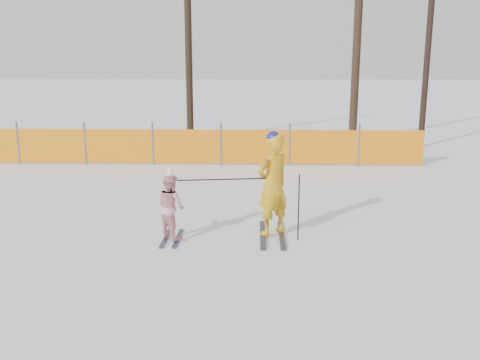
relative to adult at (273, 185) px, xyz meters
The scene contains 6 objects.
ground 1.18m from the adult, 147.14° to the right, with size 120.00×120.00×0.00m, color white.
adult is the anchor object (origin of this frame).
child 1.83m from the adult, behind, with size 0.70×0.98×1.33m.
ski_poles 0.36m from the adult, 153.67° to the right, with size 2.12×0.23×1.19m.
safety_fence 7.13m from the adult, 119.06° to the left, with size 15.90×0.06×1.25m.
tree_trunks 10.73m from the adult, 81.77° to the left, with size 8.51×1.40×6.75m.
Camera 1 is at (0.27, -8.78, 3.20)m, focal length 40.00 mm.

